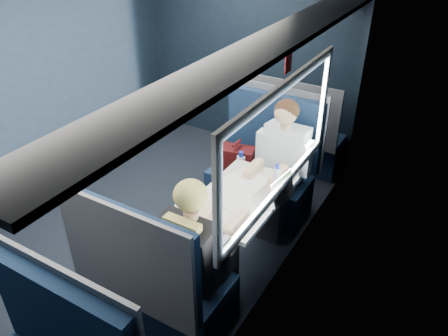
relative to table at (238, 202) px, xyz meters
The scene contains 12 objects.
ground 1.23m from the table, behind, with size 2.80×4.20×0.01m, color black.
room_shell 1.30m from the table, behind, with size 3.00×4.40×2.40m.
table is the anchor object (origin of this frame).
seat_bay_near 0.92m from the table, 102.68° to the left, with size 1.04×0.62×1.26m.
seat_bay_far 0.93m from the table, 101.78° to the right, with size 1.04×0.62×1.26m.
seat_row_front 1.82m from the table, 95.80° to the left, with size 1.04×0.51×1.16m.
man 0.70m from the table, 84.48° to the left, with size 0.53×0.56×1.32m.
woman 0.71m from the table, 84.55° to the right, with size 0.53×0.56×1.32m.
papers 0.10m from the table, 78.29° to the right, with size 0.56×0.82×0.01m, color white.
laptop 0.34m from the table, 16.77° to the left, with size 0.26×0.33×0.23m.
bottle_small 0.39m from the table, 51.22° to the left, with size 0.06×0.06×0.21m.
cup 0.54m from the table, 57.04° to the left, with size 0.07×0.07×0.09m, color white.
Camera 1 is at (2.42, -2.58, 2.78)m, focal length 35.00 mm.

